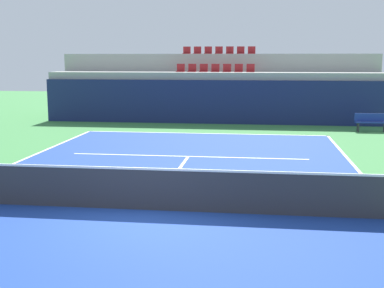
% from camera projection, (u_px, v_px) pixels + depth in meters
% --- Properties ---
extents(ground_plane, '(80.00, 80.00, 0.00)m').
position_uv_depth(ground_plane, '(149.00, 210.00, 11.47)').
color(ground_plane, '#387A3D').
extents(court_surface, '(11.00, 24.00, 0.01)m').
position_uv_depth(court_surface, '(149.00, 210.00, 11.47)').
color(court_surface, navy).
rests_on(court_surface, ground_plane).
extents(baseline_far, '(11.00, 0.10, 0.00)m').
position_uv_depth(baseline_far, '(205.00, 133.00, 23.15)').
color(baseline_far, white).
rests_on(baseline_far, court_surface).
extents(service_line_far, '(8.26, 0.10, 0.00)m').
position_uv_depth(service_line_far, '(188.00, 156.00, 17.73)').
color(service_line_far, white).
rests_on(service_line_far, court_surface).
extents(centre_service_line, '(0.10, 6.40, 0.00)m').
position_uv_depth(centre_service_line, '(173.00, 177.00, 14.60)').
color(centre_service_line, white).
rests_on(centre_service_line, court_surface).
extents(back_wall, '(17.99, 0.30, 2.27)m').
position_uv_depth(back_wall, '(213.00, 102.00, 26.61)').
color(back_wall, navy).
rests_on(back_wall, ground_plane).
extents(stands_tier_lower, '(17.99, 2.40, 2.65)m').
position_uv_depth(stands_tier_lower, '(215.00, 96.00, 27.90)').
color(stands_tier_lower, '#9E9E99').
rests_on(stands_tier_lower, ground_plane).
extents(stands_tier_upper, '(17.99, 2.40, 3.64)m').
position_uv_depth(stands_tier_upper, '(218.00, 85.00, 30.16)').
color(stands_tier_upper, '#9E9E99').
rests_on(stands_tier_upper, ground_plane).
extents(seating_row_lower, '(4.27, 0.44, 0.44)m').
position_uv_depth(seating_row_lower, '(215.00, 70.00, 27.75)').
color(seating_row_lower, maroon).
rests_on(seating_row_lower, stands_tier_lower).
extents(seating_row_upper, '(4.27, 0.44, 0.44)m').
position_uv_depth(seating_row_upper, '(219.00, 52.00, 29.93)').
color(seating_row_upper, maroon).
rests_on(seating_row_upper, stands_tier_upper).
extents(tennis_net, '(11.08, 0.08, 1.07)m').
position_uv_depth(tennis_net, '(149.00, 188.00, 11.39)').
color(tennis_net, black).
rests_on(tennis_net, court_surface).
extents(player_bench, '(1.50, 0.40, 0.85)m').
position_uv_depth(player_bench, '(371.00, 121.00, 23.70)').
color(player_bench, navy).
rests_on(player_bench, ground_plane).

